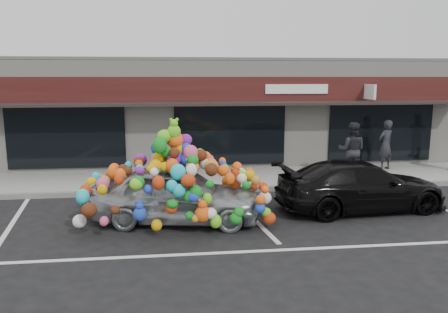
{
  "coord_description": "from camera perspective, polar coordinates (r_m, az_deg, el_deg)",
  "views": [
    {
      "loc": [
        0.84,
        -10.8,
        3.62
      ],
      "look_at": [
        2.28,
        1.4,
        1.36
      ],
      "focal_mm": 35.0,
      "sensor_mm": 36.0,
      "label": 1
    }
  ],
  "objects": [
    {
      "name": "parking_stripe_mid",
      "position": [
        11.75,
        3.22,
        -7.5
      ],
      "size": [
        0.73,
        4.37,
        0.01
      ],
      "primitive_type": "cube",
      "rotation": [
        0.0,
        0.0,
        0.14
      ],
      "color": "silver",
      "rests_on": "ground"
    },
    {
      "name": "ground",
      "position": [
        11.42,
        -10.72,
        -8.22
      ],
      "size": [
        90.0,
        90.0,
        0.0
      ],
      "primitive_type": "plane",
      "color": "black",
      "rests_on": "ground"
    },
    {
      "name": "kerb",
      "position": [
        13.79,
        -10.05,
        -4.62
      ],
      "size": [
        26.0,
        0.18,
        0.16
      ],
      "primitive_type": "cube",
      "color": "slate",
      "rests_on": "ground"
    },
    {
      "name": "parking_stripe_right",
      "position": [
        13.72,
        26.15,
        -5.93
      ],
      "size": [
        0.73,
        4.37,
        0.01
      ],
      "primitive_type": "cube",
      "rotation": [
        0.0,
        0.0,
        0.14
      ],
      "color": "silver",
      "rests_on": "ground"
    },
    {
      "name": "shop_building",
      "position": [
        19.32,
        -9.28,
        5.98
      ],
      "size": [
        24.0,
        7.2,
        4.31
      ],
      "color": "beige",
      "rests_on": "ground"
    },
    {
      "name": "toy_car",
      "position": [
        10.97,
        -6.2,
        -4.05
      ],
      "size": [
        3.05,
        4.74,
        2.61
      ],
      "rotation": [
        0.0,
        0.0,
        1.41
      ],
      "color": "#9BA2A5",
      "rests_on": "ground"
    },
    {
      "name": "black_sedan",
      "position": [
        12.52,
        17.41,
        -3.66
      ],
      "size": [
        2.27,
        4.79,
        1.35
      ],
      "primitive_type": "imported",
      "rotation": [
        0.0,
        0.0,
        1.65
      ],
      "color": "black",
      "rests_on": "ground"
    },
    {
      "name": "sidewalk",
      "position": [
        15.24,
        -9.74,
        -3.16
      ],
      "size": [
        26.0,
        3.0,
        0.15
      ],
      "primitive_type": "cube",
      "color": "gray",
      "rests_on": "ground"
    },
    {
      "name": "parking_stripe_left",
      "position": [
        12.26,
        -25.89,
        -7.79
      ],
      "size": [
        0.73,
        4.37,
        0.01
      ],
      "primitive_type": "cube",
      "rotation": [
        0.0,
        0.0,
        0.14
      ],
      "color": "silver",
      "rests_on": "ground"
    },
    {
      "name": "pedestrian_b",
      "position": [
        15.68,
        16.34,
        0.82
      ],
      "size": [
        1.16,
        1.05,
        1.93
      ],
      "primitive_type": "imported",
      "rotation": [
        0.0,
        0.0,
        2.71
      ],
      "color": "black",
      "rests_on": "sidewalk"
    },
    {
      "name": "pedestrian_a",
      "position": [
        17.46,
        20.33,
        1.44
      ],
      "size": [
        0.8,
        0.68,
        1.87
      ],
      "primitive_type": "imported",
      "rotation": [
        0.0,
        0.0,
        3.55
      ],
      "color": "black",
      "rests_on": "sidewalk"
    },
    {
      "name": "lane_line",
      "position": [
        9.31,
        0.97,
        -12.41
      ],
      "size": [
        14.0,
        0.12,
        0.01
      ],
      "primitive_type": "cube",
      "color": "silver",
      "rests_on": "ground"
    }
  ]
}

